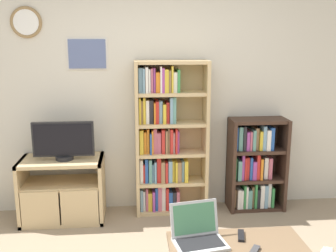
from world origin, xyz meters
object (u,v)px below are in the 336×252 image
at_px(remote_near_laptop, 254,252).
at_px(coffee_table, 238,252).
at_px(bookshelf_tall, 165,140).
at_px(tv_stand, 63,190).
at_px(remote_far_from_laptop, 241,236).
at_px(laptop, 198,233).
at_px(bookshelf_short, 254,166).
at_px(television, 63,141).

bearing_deg(remote_near_laptop, coffee_table, 158.60).
bearing_deg(bookshelf_tall, tv_stand, -173.14).
xyz_separation_m(coffee_table, remote_far_from_laptop, (0.05, 0.11, 0.07)).
height_order(remote_near_laptop, remote_far_from_laptop, same).
relative_size(coffee_table, laptop, 2.40).
bearing_deg(remote_near_laptop, remote_far_from_laptop, 130.45).
bearing_deg(tv_stand, laptop, -50.67).
bearing_deg(remote_far_from_laptop, bookshelf_short, -96.30).
height_order(bookshelf_short, remote_near_laptop, bookshelf_short).
bearing_deg(remote_far_from_laptop, television, -29.28).
height_order(bookshelf_tall, coffee_table, bookshelf_tall).
distance_m(bookshelf_tall, coffee_table, 1.73).
height_order(tv_stand, bookshelf_short, bookshelf_short).
xyz_separation_m(tv_stand, bookshelf_tall, (1.09, 0.13, 0.48)).
bearing_deg(laptop, tv_stand, 119.00).
height_order(television, bookshelf_short, television).
relative_size(laptop, remote_near_laptop, 2.54).
distance_m(tv_stand, coffee_table, 2.11).
xyz_separation_m(bookshelf_tall, remote_far_from_laptop, (0.42, -1.54, -0.32)).
height_order(tv_stand, remote_near_laptop, tv_stand).
height_order(tv_stand, remote_far_from_laptop, tv_stand).
bearing_deg(television, tv_stand, 166.22).
distance_m(bookshelf_short, laptop, 1.81).
distance_m(television, remote_far_from_laptop, 2.06).
relative_size(laptop, remote_far_from_laptop, 2.41).
distance_m(television, coffee_table, 2.12).
height_order(bookshelf_tall, remote_far_from_laptop, bookshelf_tall).
distance_m(television, bookshelf_short, 2.08).
distance_m(laptop, remote_near_laptop, 0.40).
bearing_deg(laptop, remote_far_from_laptop, -3.57).
xyz_separation_m(television, remote_far_from_laptop, (1.47, -1.40, -0.38)).
distance_m(tv_stand, remote_near_laptop, 2.25).
xyz_separation_m(television, bookshelf_short, (2.04, 0.13, -0.37)).
height_order(tv_stand, coffee_table, tv_stand).
bearing_deg(coffee_table, bookshelf_short, 69.09).
bearing_deg(television, bookshelf_short, 3.63).
distance_m(remote_near_laptop, remote_far_from_laptop, 0.23).
height_order(television, laptop, television).
xyz_separation_m(bookshelf_short, remote_near_laptop, (-0.55, -1.75, -0.01)).
bearing_deg(remote_near_laptop, bookshelf_tall, 137.98).
bearing_deg(remote_near_laptop, tv_stand, 167.13).
bearing_deg(television, coffee_table, -46.76).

